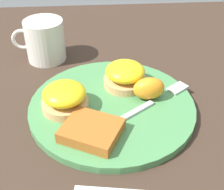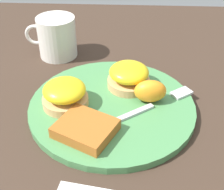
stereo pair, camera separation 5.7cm
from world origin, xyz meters
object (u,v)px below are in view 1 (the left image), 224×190
(sandwich_benedict_left, at_px, (125,75))
(fork, at_px, (155,101))
(orange_wedge, at_px, (149,88))
(hashbrown_patty, at_px, (92,130))
(sandwich_benedict_right, at_px, (65,97))
(cup, at_px, (45,40))

(sandwich_benedict_left, xyz_separation_m, fork, (-0.05, 0.06, -0.02))
(orange_wedge, height_order, fork, orange_wedge)
(hashbrown_patty, xyz_separation_m, fork, (-0.12, -0.08, -0.01))
(sandwich_benedict_right, height_order, fork, sandwich_benedict_right)
(sandwich_benedict_left, bearing_deg, fork, 130.44)
(sandwich_benedict_left, xyz_separation_m, hashbrown_patty, (0.07, 0.14, -0.01))
(sandwich_benedict_right, bearing_deg, sandwich_benedict_left, -150.55)
(cup, bearing_deg, sandwich_benedict_left, 139.86)
(fork, bearing_deg, hashbrown_patty, 33.82)
(fork, bearing_deg, cup, -42.59)
(orange_wedge, xyz_separation_m, fork, (-0.01, 0.01, -0.02))
(cup, bearing_deg, fork, 137.41)
(orange_wedge, height_order, cup, cup)
(sandwich_benedict_left, bearing_deg, hashbrown_patty, 63.56)
(orange_wedge, xyz_separation_m, cup, (0.21, -0.19, 0.01))
(sandwich_benedict_left, distance_m, orange_wedge, 0.06)
(sandwich_benedict_left, distance_m, sandwich_benedict_right, 0.13)
(sandwich_benedict_right, bearing_deg, fork, -177.99)
(sandwich_benedict_right, height_order, orange_wedge, sandwich_benedict_right)
(sandwich_benedict_left, bearing_deg, sandwich_benedict_right, 29.45)
(sandwich_benedict_right, xyz_separation_m, hashbrown_patty, (-0.05, 0.08, -0.01))
(hashbrown_patty, xyz_separation_m, orange_wedge, (-0.11, -0.09, 0.01))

